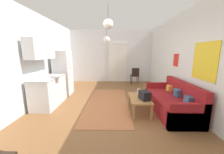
{
  "coord_description": "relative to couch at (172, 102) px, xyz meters",
  "views": [
    {
      "loc": [
        0.17,
        -3.45,
        1.65
      ],
      "look_at": [
        0.1,
        1.4,
        0.73
      ],
      "focal_mm": 20.7,
      "sensor_mm": 36.0,
      "label": 1
    }
  ],
  "objects": [
    {
      "name": "pendant_lamp_far",
      "position": [
        -1.96,
        1.95,
        1.88
      ],
      "size": [
        0.27,
        0.27,
        0.85
      ],
      "color": "black"
    },
    {
      "name": "pendant_lamp_near",
      "position": [
        -1.82,
        0.16,
        2.12
      ],
      "size": [
        0.26,
        0.26,
        0.61
      ],
      "color": "black"
    },
    {
      "name": "area_rug",
      "position": [
        -1.87,
        0.56,
        -0.27
      ],
      "size": [
        1.33,
        3.06,
        0.01
      ],
      "primitive_type": "cube",
      "color": "#B26B42",
      "rests_on": "ground_plane"
    },
    {
      "name": "coffee_table",
      "position": [
        -0.95,
        -0.07,
        0.09
      ],
      "size": [
        0.52,
        0.96,
        0.42
      ],
      "color": "#A87542",
      "rests_on": "ground_plane"
    },
    {
      "name": "accent_chair",
      "position": [
        -0.57,
        3.16,
        0.22
      ],
      "size": [
        0.44,
        0.43,
        0.87
      ],
      "rotation": [
        0.0,
        0.0,
        3.2
      ],
      "color": "black",
      "rests_on": "ground_plane"
    },
    {
      "name": "bamboo_vase",
      "position": [
        -0.92,
        0.22,
        0.24
      ],
      "size": [
        0.08,
        0.08,
        0.39
      ],
      "color": "beige",
      "rests_on": "coffee_table"
    },
    {
      "name": "wall_left",
      "position": [
        -4.14,
        -0.03,
        1.16
      ],
      "size": [
        0.12,
        7.96,
        2.88
      ],
      "color": "silver",
      "rests_on": "ground_plane"
    },
    {
      "name": "refrigerator",
      "position": [
        -3.67,
        1.53,
        0.58
      ],
      "size": [
        0.62,
        0.62,
        1.71
      ],
      "color": "white",
      "rests_on": "ground_plane"
    },
    {
      "name": "ground_plane",
      "position": [
        -1.83,
        -0.03,
        -0.33
      ],
      "size": [
        5.12,
        8.36,
        0.1
      ],
      "primitive_type": "cube",
      "color": "brown"
    },
    {
      "name": "kitchen_counter",
      "position": [
        -3.73,
        0.39,
        0.48
      ],
      "size": [
        0.64,
        1.3,
        2.04
      ],
      "color": "silver",
      "rests_on": "ground_plane"
    },
    {
      "name": "wall_right",
      "position": [
        0.48,
        -0.03,
        1.16
      ],
      "size": [
        0.12,
        7.96,
        2.88
      ],
      "color": "silver",
      "rests_on": "ground_plane"
    },
    {
      "name": "wall_back",
      "position": [
        -1.82,
        3.9,
        1.15
      ],
      "size": [
        4.72,
        0.13,
        2.88
      ],
      "color": "silver",
      "rests_on": "ground_plane"
    },
    {
      "name": "handbag",
      "position": [
        -0.85,
        -0.23,
        0.27
      ],
      "size": [
        0.3,
        0.35,
        0.35
      ],
      "color": "black",
      "rests_on": "coffee_table"
    },
    {
      "name": "couch",
      "position": [
        0.0,
        0.0,
        0.0
      ],
      "size": [
        0.85,
        1.98,
        0.85
      ],
      "color": "maroon",
      "rests_on": "ground_plane"
    }
  ]
}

